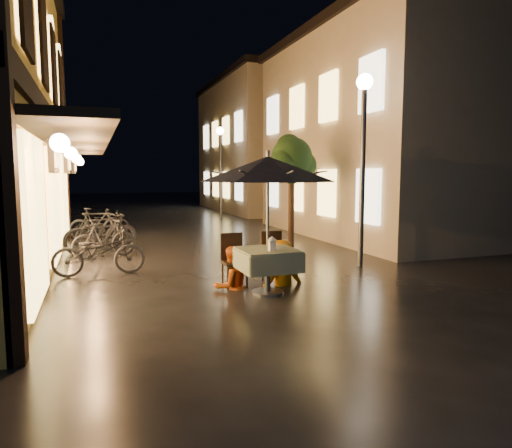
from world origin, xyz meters
name	(u,v)px	position (x,y,z in m)	size (l,w,h in m)	color
ground	(268,301)	(0.00, 0.00, 0.00)	(90.00, 90.00, 0.00)	black
east_building_near	(404,135)	(7.49, 6.50, 3.41)	(7.30, 9.30, 6.80)	#B8A693
east_building_far	(277,146)	(7.49, 18.00, 3.66)	(7.30, 10.30, 7.30)	#B8A693
street_tree	(292,161)	(2.41, 4.51, 2.42)	(1.43, 1.20, 3.15)	black
streetlamp_near	(363,135)	(3.00, 2.00, 2.92)	(0.36, 0.36, 4.23)	#59595E
streetlamp_far	(220,156)	(3.00, 14.00, 2.92)	(0.36, 0.36, 4.23)	#59595E
cafe_table	(268,260)	(0.17, 0.47, 0.59)	(0.99, 0.99, 0.78)	#59595E
patio_umbrella	(268,169)	(0.17, 0.47, 2.15)	(2.37, 2.37, 2.46)	#59595E
cafe_chair_left	(233,257)	(-0.23, 1.21, 0.54)	(0.42, 0.42, 0.97)	black
cafe_chair_right	(273,254)	(0.57, 1.21, 0.54)	(0.42, 0.42, 0.97)	black
table_lantern	(272,243)	(0.17, 0.27, 0.92)	(0.16, 0.16, 0.25)	white
person_orange	(231,247)	(-0.31, 1.07, 0.74)	(0.72, 0.56, 1.48)	#BD4E12
person_yellow	(281,241)	(0.65, 1.00, 0.82)	(1.06, 0.61, 1.63)	orange
bicycle_0	(99,252)	(-2.57, 2.94, 0.48)	(0.63, 1.81, 0.95)	black
bicycle_1	(104,238)	(-2.42, 5.00, 0.48)	(0.45, 1.60, 0.96)	black
bicycle_2	(100,232)	(-2.49, 6.07, 0.50)	(0.67, 1.91, 1.00)	#212229
bicycle_3	(98,232)	(-2.56, 5.84, 0.54)	(0.50, 1.78, 1.07)	black
bicycle_4	(106,230)	(-2.32, 7.02, 0.45)	(0.59, 1.71, 0.90)	black
bicycle_5	(96,223)	(-2.58, 8.63, 0.50)	(0.47, 1.65, 0.99)	black
bicycle_6	(105,222)	(-2.31, 9.55, 0.42)	(0.55, 1.59, 0.83)	black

